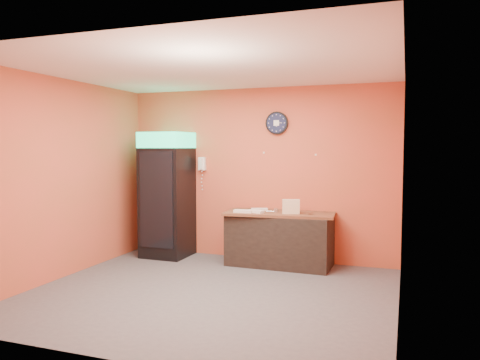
% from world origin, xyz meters
% --- Properties ---
extents(floor, '(4.50, 4.50, 0.00)m').
position_xyz_m(floor, '(0.00, 0.00, 0.00)').
color(floor, '#47474C').
rests_on(floor, ground).
extents(back_wall, '(4.50, 0.02, 2.80)m').
position_xyz_m(back_wall, '(0.00, 2.00, 1.40)').
color(back_wall, '#D6523C').
rests_on(back_wall, floor).
extents(left_wall, '(0.02, 4.00, 2.80)m').
position_xyz_m(left_wall, '(-2.25, 0.00, 1.40)').
color(left_wall, '#D6523C').
rests_on(left_wall, floor).
extents(right_wall, '(0.02, 4.00, 2.80)m').
position_xyz_m(right_wall, '(2.25, 0.00, 1.40)').
color(right_wall, '#D6523C').
rests_on(right_wall, floor).
extents(ceiling, '(4.50, 4.00, 0.02)m').
position_xyz_m(ceiling, '(0.00, 0.00, 2.80)').
color(ceiling, white).
rests_on(ceiling, back_wall).
extents(beverage_cooler, '(0.74, 0.75, 2.09)m').
position_xyz_m(beverage_cooler, '(-1.49, 1.60, 1.02)').
color(beverage_cooler, black).
rests_on(beverage_cooler, floor).
extents(prep_counter, '(1.60, 0.73, 0.79)m').
position_xyz_m(prep_counter, '(0.47, 1.65, 0.40)').
color(prep_counter, black).
rests_on(prep_counter, floor).
extents(wall_clock, '(0.37, 0.06, 0.37)m').
position_xyz_m(wall_clock, '(0.32, 1.97, 2.22)').
color(wall_clock, black).
rests_on(wall_clock, back_wall).
extents(wall_phone, '(0.12, 0.11, 0.22)m').
position_xyz_m(wall_phone, '(-0.98, 1.95, 1.56)').
color(wall_phone, white).
rests_on(wall_phone, back_wall).
extents(butcher_paper, '(1.73, 0.85, 0.04)m').
position_xyz_m(butcher_paper, '(0.47, 1.65, 0.81)').
color(butcher_paper, brown).
rests_on(butcher_paper, prep_counter).
extents(sub_roll_stack, '(0.27, 0.16, 0.22)m').
position_xyz_m(sub_roll_stack, '(0.67, 1.53, 0.94)').
color(sub_roll_stack, '#F5E9BF').
rests_on(sub_roll_stack, butcher_paper).
extents(wrapped_sandwich_left, '(0.29, 0.12, 0.04)m').
position_xyz_m(wrapped_sandwich_left, '(-0.06, 1.42, 0.85)').
color(wrapped_sandwich_left, white).
rests_on(wrapped_sandwich_left, butcher_paper).
extents(wrapped_sandwich_mid, '(0.29, 0.18, 0.04)m').
position_xyz_m(wrapped_sandwich_mid, '(0.13, 1.46, 0.85)').
color(wrapped_sandwich_mid, white).
rests_on(wrapped_sandwich_mid, butcher_paper).
extents(wrapped_sandwich_right, '(0.28, 0.20, 0.04)m').
position_xyz_m(wrapped_sandwich_right, '(0.11, 1.72, 0.85)').
color(wrapped_sandwich_right, white).
rests_on(wrapped_sandwich_right, butcher_paper).
extents(kitchen_tool, '(0.06, 0.06, 0.06)m').
position_xyz_m(kitchen_tool, '(0.42, 1.61, 0.87)').
color(kitchen_tool, silver).
rests_on(kitchen_tool, butcher_paper).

